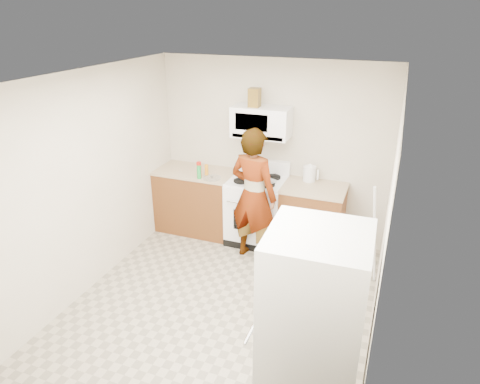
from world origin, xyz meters
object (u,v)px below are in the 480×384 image
at_px(microwave, 262,122).
at_px(person, 254,196).
at_px(gas_range, 257,209).
at_px(saucepan, 250,171).
at_px(kettle, 309,174).
at_px(fridge, 312,334).

distance_m(microwave, person, 1.00).
bearing_deg(gas_range, saucepan, 146.54).
bearing_deg(saucepan, person, -66.43).
relative_size(person, kettle, 8.70).
height_order(person, saucepan, person).
bearing_deg(microwave, kettle, 5.75).
height_order(microwave, kettle, microwave).
distance_m(gas_range, microwave, 1.22).
bearing_deg(fridge, person, 117.44).
height_order(microwave, person, microwave).
xyz_separation_m(person, kettle, (0.57, 0.63, 0.15)).
xyz_separation_m(microwave, saucepan, (-0.14, -0.04, -0.69)).
bearing_deg(kettle, microwave, -165.27).
relative_size(microwave, kettle, 3.73).
relative_size(microwave, fridge, 0.45).
distance_m(microwave, fridge, 3.15).
bearing_deg(saucepan, kettle, 7.27).
bearing_deg(person, gas_range, -64.39).
distance_m(gas_range, kettle, 0.89).
bearing_deg(saucepan, microwave, 14.36).
height_order(gas_range, saucepan, gas_range).
height_order(gas_range, person, person).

